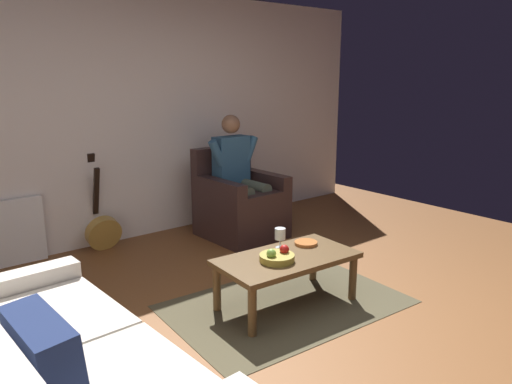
{
  "coord_description": "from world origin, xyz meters",
  "views": [
    {
      "loc": [
        2.49,
        1.96,
        1.71
      ],
      "look_at": [
        -0.1,
        -1.23,
        0.71
      ],
      "focal_mm": 34.46,
      "sensor_mm": 36.0,
      "label": 1
    }
  ],
  "objects_px": {
    "armchair": "(239,205)",
    "guitar": "(103,229)",
    "coffee_table": "(287,263)",
    "wine_glass_near": "(280,235)",
    "person_seated": "(239,173)",
    "fruit_bowl": "(277,257)",
    "decorative_dish": "(306,243)"
  },
  "relations": [
    {
      "from": "armchair",
      "to": "guitar",
      "type": "height_order",
      "value": "guitar"
    },
    {
      "from": "armchair",
      "to": "guitar",
      "type": "xyz_separation_m",
      "value": [
        1.32,
        -0.5,
        -0.12
      ]
    },
    {
      "from": "guitar",
      "to": "coffee_table",
      "type": "bearing_deg",
      "value": 106.38
    },
    {
      "from": "guitar",
      "to": "wine_glass_near",
      "type": "distance_m",
      "value": 2.01
    },
    {
      "from": "person_seated",
      "to": "guitar",
      "type": "xyz_separation_m",
      "value": [
        1.32,
        -0.5,
        -0.48
      ]
    },
    {
      "from": "coffee_table",
      "to": "fruit_bowl",
      "type": "xyz_separation_m",
      "value": [
        0.12,
        0.03,
        0.09
      ]
    },
    {
      "from": "person_seated",
      "to": "coffee_table",
      "type": "xyz_separation_m",
      "value": [
        0.72,
        1.54,
        -0.36
      ]
    },
    {
      "from": "decorative_dish",
      "to": "coffee_table",
      "type": "bearing_deg",
      "value": 18.02
    },
    {
      "from": "armchair",
      "to": "wine_glass_near",
      "type": "relative_size",
      "value": 5.85
    },
    {
      "from": "armchair",
      "to": "coffee_table",
      "type": "relative_size",
      "value": 0.87
    },
    {
      "from": "wine_glass_near",
      "to": "armchair",
      "type": "bearing_deg",
      "value": -115.1
    },
    {
      "from": "guitar",
      "to": "fruit_bowl",
      "type": "distance_m",
      "value": 2.12
    },
    {
      "from": "guitar",
      "to": "decorative_dish",
      "type": "bearing_deg",
      "value": 114.64
    },
    {
      "from": "fruit_bowl",
      "to": "decorative_dish",
      "type": "distance_m",
      "value": 0.43
    },
    {
      "from": "armchair",
      "to": "fruit_bowl",
      "type": "xyz_separation_m",
      "value": [
        0.84,
        1.56,
        0.09
      ]
    },
    {
      "from": "guitar",
      "to": "wine_glass_near",
      "type": "relative_size",
      "value": 5.96
    },
    {
      "from": "coffee_table",
      "to": "wine_glass_near",
      "type": "relative_size",
      "value": 6.73
    },
    {
      "from": "coffee_table",
      "to": "wine_glass_near",
      "type": "height_order",
      "value": "wine_glass_near"
    },
    {
      "from": "wine_glass_near",
      "to": "fruit_bowl",
      "type": "height_order",
      "value": "wine_glass_near"
    },
    {
      "from": "person_seated",
      "to": "fruit_bowl",
      "type": "relative_size",
      "value": 5.06
    },
    {
      "from": "armchair",
      "to": "guitar",
      "type": "distance_m",
      "value": 1.41
    },
    {
      "from": "person_seated",
      "to": "decorative_dish",
      "type": "bearing_deg",
      "value": 71.94
    },
    {
      "from": "fruit_bowl",
      "to": "wine_glass_near",
      "type": "bearing_deg",
      "value": -136.09
    },
    {
      "from": "decorative_dish",
      "to": "armchair",
      "type": "bearing_deg",
      "value": -106.56
    },
    {
      "from": "coffee_table",
      "to": "fruit_bowl",
      "type": "bearing_deg",
      "value": 12.12
    },
    {
      "from": "guitar",
      "to": "wine_glass_near",
      "type": "xyz_separation_m",
      "value": [
        -0.67,
        1.87,
        0.28
      ]
    },
    {
      "from": "wine_glass_near",
      "to": "fruit_bowl",
      "type": "bearing_deg",
      "value": 43.91
    },
    {
      "from": "coffee_table",
      "to": "decorative_dish",
      "type": "distance_m",
      "value": 0.31
    },
    {
      "from": "armchair",
      "to": "guitar",
      "type": "relative_size",
      "value": 0.98
    },
    {
      "from": "armchair",
      "to": "guitar",
      "type": "bearing_deg",
      "value": -22.19
    },
    {
      "from": "coffee_table",
      "to": "guitar",
      "type": "bearing_deg",
      "value": -73.62
    },
    {
      "from": "wine_glass_near",
      "to": "decorative_dish",
      "type": "xyz_separation_m",
      "value": [
        -0.21,
        0.07,
        -0.09
      ]
    }
  ]
}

